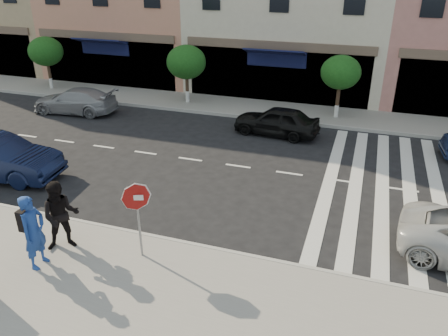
% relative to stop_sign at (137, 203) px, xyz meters
% --- Properties ---
extents(ground, '(120.00, 120.00, 0.00)m').
position_rel_stop_sign_xyz_m(ground, '(0.69, 2.41, -1.73)').
color(ground, black).
rests_on(ground, ground).
extents(sidewalk_near, '(60.00, 4.50, 0.15)m').
position_rel_stop_sign_xyz_m(sidewalk_near, '(0.69, -1.34, -1.65)').
color(sidewalk_near, gray).
rests_on(sidewalk_near, ground).
extents(sidewalk_far, '(60.00, 3.00, 0.15)m').
position_rel_stop_sign_xyz_m(sidewalk_far, '(0.69, 13.41, -1.65)').
color(sidewalk_far, gray).
rests_on(sidewalk_far, ground).
extents(street_tree_wa, '(2.00, 2.00, 3.05)m').
position_rel_stop_sign_xyz_m(street_tree_wa, '(-13.31, 13.21, 0.60)').
color(street_tree_wa, '#473323').
rests_on(street_tree_wa, sidewalk_far).
extents(street_tree_wb, '(2.10, 2.10, 3.06)m').
position_rel_stop_sign_xyz_m(street_tree_wb, '(-4.31, 13.21, 0.58)').
color(street_tree_wb, '#473323').
rests_on(street_tree_wb, sidewalk_far).
extents(street_tree_c, '(1.90, 1.90, 3.04)m').
position_rel_stop_sign_xyz_m(street_tree_c, '(3.69, 13.21, 0.63)').
color(street_tree_c, '#473323').
rests_on(street_tree_c, sidewalk_far).
extents(stop_sign, '(0.72, 0.28, 2.14)m').
position_rel_stop_sign_xyz_m(stop_sign, '(0.00, 0.00, 0.00)').
color(stop_sign, gray).
rests_on(stop_sign, sidewalk_near).
extents(photographer, '(0.49, 0.73, 1.97)m').
position_rel_stop_sign_xyz_m(photographer, '(-2.26, -1.17, -0.59)').
color(photographer, navy).
rests_on(photographer, sidewalk_near).
extents(walker, '(1.21, 1.15, 1.96)m').
position_rel_stop_sign_xyz_m(walker, '(-2.12, -0.32, -0.60)').
color(walker, black).
rests_on(walker, sidewalk_near).
extents(car_far_left, '(4.51, 2.16, 1.27)m').
position_rel_stop_sign_xyz_m(car_far_left, '(-9.27, 10.01, -1.09)').
color(car_far_left, '#98989D').
rests_on(car_far_left, ground).
extents(car_far_mid, '(3.96, 1.92, 1.30)m').
position_rel_stop_sign_xyz_m(car_far_mid, '(1.32, 10.23, -1.08)').
color(car_far_mid, black).
rests_on(car_far_mid, ground).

